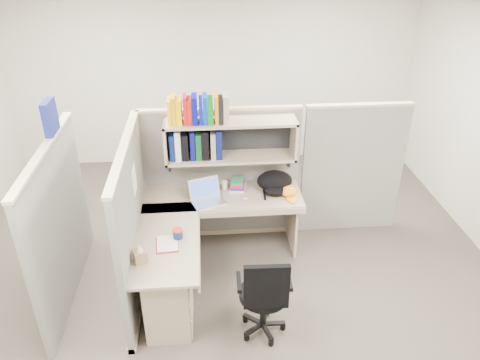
{
  "coord_description": "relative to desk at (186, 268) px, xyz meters",
  "views": [
    {
      "loc": [
        -0.18,
        -3.86,
        3.37
      ],
      "look_at": [
        0.16,
        0.25,
        1.1
      ],
      "focal_mm": 35.0,
      "sensor_mm": 36.0,
      "label": 1
    }
  ],
  "objects": [
    {
      "name": "task_chair",
      "position": [
        0.7,
        -0.47,
        -0.11
      ],
      "size": [
        0.49,
        0.45,
        0.93
      ],
      "color": "black",
      "rests_on": "ground"
    },
    {
      "name": "tissue_box",
      "position": [
        -0.38,
        -0.22,
        0.38
      ],
      "size": [
        0.14,
        0.14,
        0.18
      ],
      "primitive_type": null,
      "rotation": [
        0.0,
        0.0,
        0.38
      ],
      "color": "#A37F5C",
      "rests_on": "desk"
    },
    {
      "name": "laptop",
      "position": [
        0.24,
        0.72,
        0.41
      ],
      "size": [
        0.44,
        0.44,
        0.25
      ],
      "primitive_type": null,
      "rotation": [
        0.0,
        0.0,
        0.33
      ],
      "color": "silver",
      "rests_on": "desk"
    },
    {
      "name": "paper_cup",
      "position": [
        0.43,
        1.0,
        0.34
      ],
      "size": [
        0.08,
        0.08,
        0.1
      ],
      "primitive_type": "cylinder",
      "rotation": [
        0.0,
        0.0,
        -0.16
      ],
      "color": "silver",
      "rests_on": "desk"
    },
    {
      "name": "ground",
      "position": [
        0.41,
        0.29,
        -0.44
      ],
      "size": [
        6.0,
        6.0,
        0.0
      ],
      "primitive_type": "plane",
      "color": "#352E28",
      "rests_on": "ground"
    },
    {
      "name": "loose_paper",
      "position": [
        -0.16,
        0.02,
        0.29
      ],
      "size": [
        0.21,
        0.27,
        0.0
      ],
      "primitive_type": null,
      "rotation": [
        0.0,
        0.0,
        0.09
      ],
      "color": "silver",
      "rests_on": "desk"
    },
    {
      "name": "book_stack",
      "position": [
        0.58,
        1.01,
        0.35
      ],
      "size": [
        0.2,
        0.25,
        0.11
      ],
      "primitive_type": null,
      "rotation": [
        0.0,
        0.0,
        -0.15
      ],
      "color": "slate",
      "rests_on": "desk"
    },
    {
      "name": "orange_cap",
      "position": [
        1.12,
        0.81,
        0.34
      ],
      "size": [
        0.24,
        0.26,
        0.1
      ],
      "primitive_type": null,
      "rotation": [
        0.0,
        0.0,
        0.27
      ],
      "color": "orange",
      "rests_on": "desk"
    },
    {
      "name": "snack_canister",
      "position": [
        -0.06,
        0.11,
        0.34
      ],
      "size": [
        0.1,
        0.1,
        0.1
      ],
      "color": "#0D2050",
      "rests_on": "desk"
    },
    {
      "name": "room_shell",
      "position": [
        0.41,
        0.29,
        1.18
      ],
      "size": [
        6.0,
        6.0,
        6.0
      ],
      "color": "beige",
      "rests_on": "ground"
    },
    {
      "name": "backpack",
      "position": [
        0.99,
        0.88,
        0.41
      ],
      "size": [
        0.47,
        0.42,
        0.23
      ],
      "primitive_type": null,
      "rotation": [
        0.0,
        0.0,
        -0.34
      ],
      "color": "black",
      "rests_on": "desk"
    },
    {
      "name": "cubicle",
      "position": [
        0.04,
        0.74,
        0.47
      ],
      "size": [
        3.79,
        1.84,
        1.95
      ],
      "color": "slate",
      "rests_on": "ground"
    },
    {
      "name": "desk",
      "position": [
        0.0,
        0.0,
        0.0
      ],
      "size": [
        1.74,
        1.75,
        0.73
      ],
      "color": "gray",
      "rests_on": "ground"
    },
    {
      "name": "mouse",
      "position": [
        0.65,
        0.75,
        0.31
      ],
      "size": [
        0.09,
        0.07,
        0.03
      ],
      "primitive_type": "ellipsoid",
      "rotation": [
        0.0,
        0.0,
        -0.26
      ],
      "color": "#8CA1C7",
      "rests_on": "desk"
    }
  ]
}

